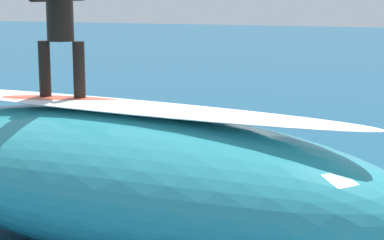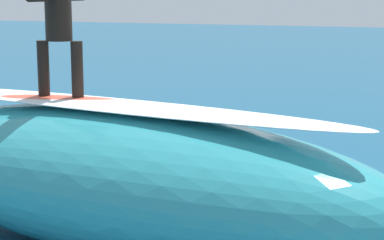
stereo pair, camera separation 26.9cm
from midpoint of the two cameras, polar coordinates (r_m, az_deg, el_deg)
The scene contains 9 objects.
ground_plane at distance 11.87m, azimuth 2.98°, elevation -6.32°, with size 120.00×120.00×0.00m, color #145175.
wave_crest at distance 9.45m, azimuth -5.24°, elevation -4.75°, with size 8.21×2.82×1.90m, color teal.
wave_foam_lip at distance 9.24m, azimuth -5.34°, elevation 1.19°, with size 6.98×0.99×0.08m, color white.
surfboard_riding at distance 9.83m, azimuth -9.87°, elevation 1.66°, with size 2.04×0.52×0.09m, color #E0563D.
surfer_riding at distance 9.73m, azimuth -10.06°, elevation 7.69°, with size 0.67×1.61×1.70m.
surfboard_paddling at distance 12.52m, azimuth 9.02°, elevation -5.38°, with size 2.44×0.55×0.07m, color #33B2D1.
surfer_paddling at distance 12.60m, azimuth 9.10°, elevation -4.47°, with size 0.49×1.74×0.31m.
foam_patch_mid at distance 13.32m, azimuth 3.30°, elevation -4.12°, with size 1.07×0.98×0.15m, color white.
foam_patch_far at distance 10.11m, azimuth 6.19°, elevation -8.89°, with size 0.94×0.73×0.17m, color white.
Camera 2 is at (-3.84, 10.70, 3.42)m, focal length 65.23 mm.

